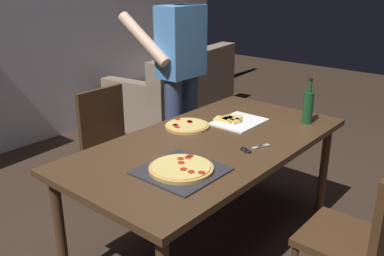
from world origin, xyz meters
TOP-DOWN VIEW (x-y plane):
  - ground_plane at (0.00, 0.00)m, footprint 12.00×12.00m
  - dining_table at (0.00, 0.00)m, footprint 1.87×0.97m
  - chair_near_camera at (-0.00, -0.97)m, footprint 0.42×0.42m
  - chair_far_side at (0.00, 0.97)m, footprint 0.42×0.42m
  - couch at (1.91, 1.99)m, footprint 1.80×1.07m
  - person_serving_pizza at (0.56, 0.75)m, footprint 0.55×0.54m
  - pepperoni_pizza_on_tray at (-0.44, -0.15)m, footprint 0.40×0.40m
  - pizza_slices_on_towel at (0.39, 0.08)m, footprint 0.36×0.30m
  - wine_bottle at (0.69, -0.31)m, footprint 0.07×0.07m
  - kitchen_scissors at (0.05, -0.27)m, footprint 0.20×0.12m
  - second_pizza_plain at (0.09, 0.27)m, footprint 0.30×0.30m

SIDE VIEW (x-z plane):
  - ground_plane at x=0.00m, z-range 0.00..0.00m
  - couch at x=1.91m, z-range -0.12..0.73m
  - chair_near_camera at x=0.00m, z-range 0.06..0.96m
  - chair_far_side at x=0.00m, z-range 0.06..0.96m
  - dining_table at x=0.00m, z-range 0.31..1.06m
  - kitchen_scissors at x=0.05m, z-range 0.75..0.76m
  - pizza_slices_on_towel at x=0.39m, z-range 0.75..0.78m
  - second_pizza_plain at x=0.09m, z-range 0.75..0.78m
  - pepperoni_pizza_on_tray at x=-0.44m, z-range 0.75..0.78m
  - wine_bottle at x=0.69m, z-range 0.71..1.03m
  - person_serving_pizza at x=0.56m, z-range 0.12..1.87m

